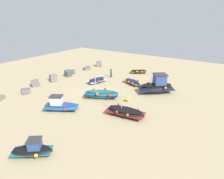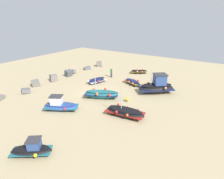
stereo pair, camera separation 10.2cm
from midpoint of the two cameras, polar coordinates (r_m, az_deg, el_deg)
ground_plane at (r=25.43m, az=-4.47°, el=-1.24°), size 56.71×56.71×0.00m
fishing_boat_0 at (r=23.84m, az=-3.20°, el=-1.42°), size 3.32×4.57×2.85m
fishing_boat_1 at (r=29.45m, az=-4.48°, el=2.81°), size 3.42×2.12×0.79m
fishing_boat_2 at (r=28.89m, az=6.44°, el=2.30°), size 2.40×3.40×0.74m
fishing_boat_3 at (r=21.67m, az=-15.49°, el=-4.73°), size 3.32×4.12×1.71m
fishing_boat_4 at (r=19.78m, az=4.17°, el=-6.93°), size 2.23×4.40×3.34m
fishing_boat_5 at (r=34.62m, az=8.36°, el=5.52°), size 2.76×3.20×0.76m
fishing_boat_6 at (r=15.96m, az=-23.28°, el=-16.64°), size 2.78×3.18×1.41m
fishing_boat_7 at (r=26.03m, az=13.78°, el=0.88°), size 4.63×4.92×3.47m
person_walking at (r=31.76m, az=-0.11°, el=5.43°), size 0.32×0.32×1.68m
breakwater_rocks at (r=31.09m, az=-18.40°, el=2.86°), size 24.45×2.77×1.33m
mooring_buoy_0 at (r=22.88m, az=4.86°, el=-2.90°), size 0.45×0.45×0.62m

